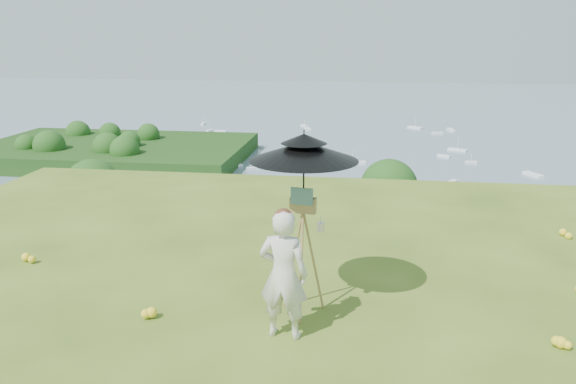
# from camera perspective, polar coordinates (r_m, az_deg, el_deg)

# --- Properties ---
(ground) EXTENTS (14.00, 14.00, 0.00)m
(ground) POSITION_cam_1_polar(r_m,az_deg,el_deg) (7.09, -2.99, -12.26)
(ground) COLOR #45611B
(ground) RESTS_ON ground
(shoreline_tier) EXTENTS (170.00, 28.00, 8.00)m
(shoreline_tier) POSITION_cam_1_polar(r_m,az_deg,el_deg) (90.18, 6.44, -10.24)
(shoreline_tier) COLOR #75695D
(shoreline_tier) RESTS_ON bay_water
(bay_water) EXTENTS (700.00, 700.00, 0.00)m
(bay_water) POSITION_cam_1_polar(r_m,az_deg,el_deg) (248.96, 7.60, 6.96)
(bay_water) COLOR #6E8C9D
(bay_water) RESTS_ON ground
(peninsula) EXTENTS (90.00, 60.00, 12.00)m
(peninsula) POSITION_cam_1_polar(r_m,az_deg,el_deg) (181.17, -17.18, 4.74)
(peninsula) COLOR #15350E
(peninsula) RESTS_ON bay_water
(slope_trees) EXTENTS (110.00, 50.00, 6.00)m
(slope_trees) POSITION_cam_1_polar(r_m,az_deg,el_deg) (45.06, 5.74, -8.36)
(slope_trees) COLOR #1A4D17
(slope_trees) RESTS_ON forest_slope
(harbor_town) EXTENTS (110.00, 22.00, 5.00)m
(harbor_town) POSITION_cam_1_polar(r_m,az_deg,el_deg) (87.54, 6.57, -6.41)
(harbor_town) COLOR silver
(harbor_town) RESTS_ON shoreline_tier
(moored_boats) EXTENTS (140.00, 140.00, 0.70)m
(moored_boats) POSITION_cam_1_polar(r_m,az_deg,el_deg) (171.73, 3.15, 3.27)
(moored_boats) COLOR white
(moored_boats) RESTS_ON bay_water
(wildflowers) EXTENTS (10.00, 10.50, 0.12)m
(wildflowers) POSITION_cam_1_polar(r_m,az_deg,el_deg) (7.28, -2.63, -10.93)
(wildflowers) COLOR yellow
(wildflowers) RESTS_ON ground
(painter) EXTENTS (0.59, 0.42, 1.51)m
(painter) POSITION_cam_1_polar(r_m,az_deg,el_deg) (6.28, -0.47, -8.41)
(painter) COLOR white
(painter) RESTS_ON ground
(field_easel) EXTENTS (0.70, 0.70, 1.62)m
(field_easel) POSITION_cam_1_polar(r_m,az_deg,el_deg) (6.79, 1.50, -6.04)
(field_easel) COLOR olive
(field_easel) RESTS_ON ground
(sun_umbrella) EXTENTS (1.36, 1.36, 0.95)m
(sun_umbrella) POSITION_cam_1_polar(r_m,az_deg,el_deg) (6.51, 1.61, 2.22)
(sun_umbrella) COLOR black
(sun_umbrella) RESTS_ON field_easel
(painter_cap) EXTENTS (0.23, 0.26, 0.10)m
(painter_cap) POSITION_cam_1_polar(r_m,az_deg,el_deg) (6.02, -0.49, -2.18)
(painter_cap) COLOR #CB6F76
(painter_cap) RESTS_ON painter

